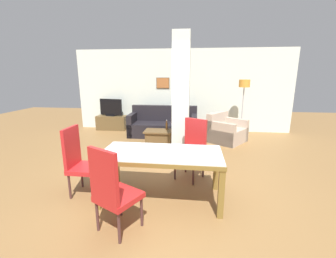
# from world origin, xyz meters

# --- Properties ---
(ground_plane) EXTENTS (18.00, 18.00, 0.00)m
(ground_plane) POSITION_xyz_m (0.00, 0.00, 0.00)
(ground_plane) COLOR olive
(back_wall) EXTENTS (7.20, 0.09, 2.70)m
(back_wall) POSITION_xyz_m (-0.00, 4.51, 1.35)
(back_wall) COLOR silver
(back_wall) RESTS_ON ground_plane
(divider_pillar) EXTENTS (0.34, 0.38, 2.70)m
(divider_pillar) POSITION_xyz_m (0.19, 1.52, 1.35)
(divider_pillar) COLOR silver
(divider_pillar) RESTS_ON ground_plane
(dining_table) EXTENTS (1.81, 0.88, 0.76)m
(dining_table) POSITION_xyz_m (0.00, 0.00, 0.61)
(dining_table) COLOR olive
(dining_table) RESTS_ON ground_plane
(dining_chair_far_right) EXTENTS (0.62, 0.62, 1.09)m
(dining_chair_far_right) POSITION_xyz_m (0.45, 0.83, 0.57)
(dining_chair_far_right) COLOR red
(dining_chair_far_right) RESTS_ON ground_plane
(dining_chair_head_left) EXTENTS (0.46, 0.46, 1.09)m
(dining_chair_head_left) POSITION_xyz_m (-1.30, 0.00, 0.57)
(dining_chair_head_left) COLOR red
(dining_chair_head_left) RESTS_ON ground_plane
(dining_chair_near_left) EXTENTS (0.62, 0.62, 1.09)m
(dining_chair_near_left) POSITION_xyz_m (-0.45, -0.84, 0.57)
(dining_chair_near_left) COLOR red
(dining_chair_near_left) RESTS_ON ground_plane
(sofa) EXTENTS (2.09, 0.86, 0.92)m
(sofa) POSITION_xyz_m (-0.50, 3.67, 0.31)
(sofa) COLOR black
(sofa) RESTS_ON ground_plane
(armchair) EXTENTS (1.23, 1.25, 0.81)m
(armchair) POSITION_xyz_m (1.38, 3.25, 0.28)
(armchair) COLOR #C3AD98
(armchair) RESTS_ON ground_plane
(coffee_table) EXTENTS (0.75, 0.50, 0.43)m
(coffee_table) POSITION_xyz_m (-0.47, 2.61, 0.22)
(coffee_table) COLOR brown
(coffee_table) RESTS_ON ground_plane
(bottle) EXTENTS (0.06, 0.06, 0.26)m
(bottle) POSITION_xyz_m (-0.27, 2.74, 0.53)
(bottle) COLOR #4C2D14
(bottle) RESTS_ON coffee_table
(tv_stand) EXTENTS (1.02, 0.40, 0.49)m
(tv_stand) POSITION_xyz_m (-2.39, 4.23, 0.25)
(tv_stand) COLOR brown
(tv_stand) RESTS_ON ground_plane
(tv_screen) EXTENTS (0.81, 0.25, 0.58)m
(tv_screen) POSITION_xyz_m (-2.39, 4.23, 0.77)
(tv_screen) COLOR black
(tv_screen) RESTS_ON tv_stand
(floor_lamp) EXTENTS (0.31, 0.31, 1.74)m
(floor_lamp) POSITION_xyz_m (1.90, 3.79, 1.46)
(floor_lamp) COLOR #B7B7BC
(floor_lamp) RESTS_ON ground_plane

